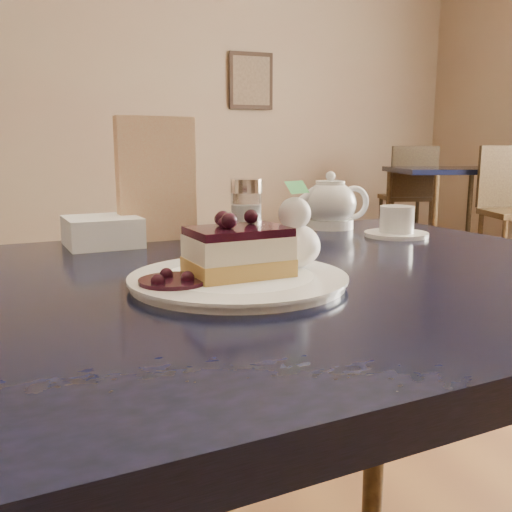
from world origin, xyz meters
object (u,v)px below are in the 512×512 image
object	(u,v)px
cheesecake_slice	(238,252)
bg_table_far_right	(451,250)
dessert_plate	(238,280)
tea_set	(342,209)
main_table	(223,334)

from	to	relation	value
cheesecake_slice	bg_table_far_right	xyz separation A→B (m)	(2.98, 3.38, -0.75)
dessert_plate	tea_set	size ratio (longest dim) A/B	1.02
bg_table_far_right	dessert_plate	bearing A→B (deg)	-116.15
tea_set	main_table	bearing A→B (deg)	-135.98
cheesecake_slice	tea_set	distance (m)	0.53
bg_table_far_right	tea_set	bearing A→B (deg)	-116.13
main_table	tea_set	size ratio (longest dim) A/B	5.03
cheesecake_slice	tea_set	bearing A→B (deg)	41.01
main_table	bg_table_far_right	xyz separation A→B (m)	(2.98, 3.32, -0.62)
cheesecake_slice	bg_table_far_right	distance (m)	4.56
main_table	bg_table_far_right	bearing A→B (deg)	40.64
main_table	tea_set	distance (m)	0.52
dessert_plate	tea_set	distance (m)	0.54
cheesecake_slice	tea_set	size ratio (longest dim) A/B	0.51
main_table	cheesecake_slice	world-z (taller)	cheesecake_slice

